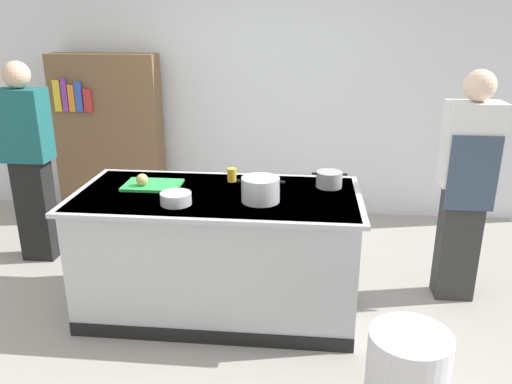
{
  "coord_description": "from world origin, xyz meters",
  "views": [
    {
      "loc": [
        0.6,
        -3.28,
        2.07
      ],
      "look_at": [
        0.25,
        0.2,
        0.85
      ],
      "focal_mm": 35.96,
      "sensor_mm": 36.0,
      "label": 1
    }
  ],
  "objects": [
    {
      "name": "cutting_board",
      "position": [
        -0.49,
        0.1,
        0.91
      ],
      "size": [
        0.4,
        0.28,
        0.02
      ],
      "primitive_type": "cube",
      "color": "green",
      "rests_on": "counter_island"
    },
    {
      "name": "juice_cup",
      "position": [
        0.06,
        0.28,
        0.95
      ],
      "size": [
        0.07,
        0.07,
        0.1
      ],
      "primitive_type": "cylinder",
      "color": "yellow",
      "rests_on": "counter_island"
    },
    {
      "name": "bookshelf",
      "position": [
        -1.46,
        1.8,
        0.85
      ],
      "size": [
        1.1,
        0.31,
        1.7
      ],
      "color": "brown",
      "rests_on": "ground_plane"
    },
    {
      "name": "onion",
      "position": [
        -0.54,
        0.06,
        0.96
      ],
      "size": [
        0.09,
        0.09,
        0.09
      ],
      "primitive_type": "sphere",
      "color": "tan",
      "rests_on": "cutting_board"
    },
    {
      "name": "person_guest",
      "position": [
        -1.73,
        0.68,
        0.91
      ],
      "size": [
        0.38,
        0.24,
        1.72
      ],
      "rotation": [
        0.0,
        0.0,
        -1.34
      ],
      "color": "black",
      "rests_on": "ground_plane"
    },
    {
      "name": "sauce_pan",
      "position": [
        0.77,
        0.22,
        0.96
      ],
      "size": [
        0.25,
        0.19,
        0.11
      ],
      "color": "#99999E",
      "rests_on": "counter_island"
    },
    {
      "name": "trash_bin",
      "position": [
        1.16,
        -1.0,
        0.27
      ],
      "size": [
        0.43,
        0.43,
        0.53
      ],
      "primitive_type": "cylinder",
      "color": "silver",
      "rests_on": "ground_plane"
    },
    {
      "name": "back_wall",
      "position": [
        0.0,
        2.1,
        1.5
      ],
      "size": [
        6.4,
        0.12,
        3.0
      ],
      "primitive_type": "cube",
      "color": "silver",
      "rests_on": "ground_plane"
    },
    {
      "name": "mixing_bowl",
      "position": [
        -0.23,
        -0.23,
        0.94
      ],
      "size": [
        0.2,
        0.2,
        0.08
      ],
      "primitive_type": "cylinder",
      "color": "#B7BABF",
      "rests_on": "counter_island"
    },
    {
      "name": "ground_plane",
      "position": [
        0.0,
        0.0,
        0.0
      ],
      "size": [
        10.0,
        10.0,
        0.0
      ],
      "primitive_type": "plane",
      "color": "#9E9991"
    },
    {
      "name": "counter_island",
      "position": [
        0.0,
        -0.0,
        0.47
      ],
      "size": [
        1.98,
        0.98,
        0.9
      ],
      "color": "#B7BABF",
      "rests_on": "ground_plane"
    },
    {
      "name": "stock_pot",
      "position": [
        0.31,
        -0.13,
        0.98
      ],
      "size": [
        0.32,
        0.25,
        0.16
      ],
      "color": "#B7BABF",
      "rests_on": "counter_island"
    },
    {
      "name": "person_chef",
      "position": [
        1.76,
        0.36,
        0.91
      ],
      "size": [
        0.38,
        0.25,
        1.72
      ],
      "rotation": [
        0.0,
        0.0,
        1.6
      ],
      "color": "#2F2F2F",
      "rests_on": "ground_plane"
    }
  ]
}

